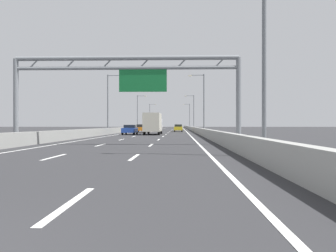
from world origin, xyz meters
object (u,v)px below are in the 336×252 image
object	(u,v)px
sign_gantry	(128,77)
box_truck	(153,123)
orange_car	(142,128)
green_car	(157,127)
streetlamp_left_distant	(150,114)
streetlamp_left_mid	(109,100)
streetlamp_left_far	(138,110)
streetlamp_right_near	(259,39)
yellow_car	(178,128)
streetlamp_right_mid	(202,100)
blue_car	(130,130)
streetlamp_right_far	(193,110)
white_car	(154,127)
streetlamp_right_distant	(189,114)

from	to	relation	value
sign_gantry	box_truck	xyz separation A→B (m)	(-0.24, 26.10, -3.16)
orange_car	green_car	bearing A→B (deg)	90.35
streetlamp_left_distant	orange_car	xyz separation A→B (m)	(4.07, -67.60, -4.63)
streetlamp_left_mid	orange_car	bearing A→B (deg)	68.74
streetlamp_left_far	streetlamp_right_near	bearing A→B (deg)	-79.17
orange_car	box_truck	size ratio (longest dim) A/B	0.50
yellow_car	box_truck	size ratio (longest dim) A/B	0.54
streetlamp_right_mid	sign_gantry	bearing A→B (deg)	-103.46
streetlamp_left_mid	yellow_car	bearing A→B (deg)	56.48
streetlamp_left_mid	blue_car	xyz separation A→B (m)	(4.04, -4.84, -4.66)
streetlamp_right_near	streetlamp_left_mid	bearing A→B (deg)	110.93
streetlamp_right_far	green_car	bearing A→B (deg)	121.48
yellow_car	green_car	xyz separation A→B (m)	(-7.24, 40.59, -0.04)
green_car	box_truck	world-z (taller)	box_truck
green_car	box_truck	bearing A→B (deg)	-86.66
streetlamp_left_distant	streetlamp_left_far	bearing A→B (deg)	-90.00
yellow_car	box_truck	bearing A→B (deg)	-99.80
white_car	blue_car	bearing A→B (deg)	-89.86
streetlamp_right_far	box_truck	bearing A→B (deg)	-99.85
streetlamp_left_distant	yellow_car	size ratio (longest dim) A/B	2.05
streetlamp_left_mid	streetlamp_right_far	distance (m)	41.79
streetlamp_left_far	box_truck	size ratio (longest dim) A/B	1.10
sign_gantry	streetlamp_right_mid	world-z (taller)	streetlamp_right_mid
streetlamp_right_near	streetlamp_left_distant	bearing A→B (deg)	97.27
yellow_car	orange_car	size ratio (longest dim) A/B	1.08
green_car	orange_car	bearing A→B (deg)	-89.65
blue_car	box_truck	distance (m)	3.50
yellow_car	white_car	distance (m)	27.82
yellow_car	white_car	bearing A→B (deg)	104.81
streetlamp_left_distant	white_car	world-z (taller)	streetlamp_left_distant
streetlamp_left_mid	yellow_car	size ratio (longest dim) A/B	2.05
streetlamp_left_far	green_car	bearing A→B (deg)	78.24
streetlamp_right_near	yellow_car	bearing A→B (deg)	94.01
streetlamp_right_far	blue_car	bearing A→B (deg)	-103.95
streetlamp_right_distant	streetlamp_right_far	bearing A→B (deg)	-90.00
streetlamp_right_far	streetlamp_left_mid	bearing A→B (deg)	-110.93
streetlamp_right_mid	streetlamp_right_distant	distance (m)	78.07
green_car	orange_car	xyz separation A→B (m)	(0.28, -46.77, 0.04)
streetlamp_left_distant	streetlamp_right_mid	bearing A→B (deg)	-79.17
sign_gantry	streetlamp_left_distant	xyz separation A→B (m)	(-7.62, 108.59, 0.55)
streetlamp_left_mid	streetlamp_left_distant	xyz separation A→B (m)	(0.00, 78.07, 0.00)
streetlamp_right_far	white_car	distance (m)	12.78
streetlamp_left_far	streetlamp_right_distant	distance (m)	41.79
sign_gantry	streetlamp_left_far	world-z (taller)	streetlamp_left_far
green_car	blue_car	xyz separation A→B (m)	(0.25, -62.07, 0.01)
streetlamp_right_mid	white_car	size ratio (longest dim) A/B	2.23
streetlamp_right_distant	blue_car	bearing A→B (deg)	-97.49
streetlamp_left_distant	orange_car	distance (m)	67.88
blue_car	white_car	bearing A→B (deg)	90.14
blue_car	white_car	distance (m)	48.38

